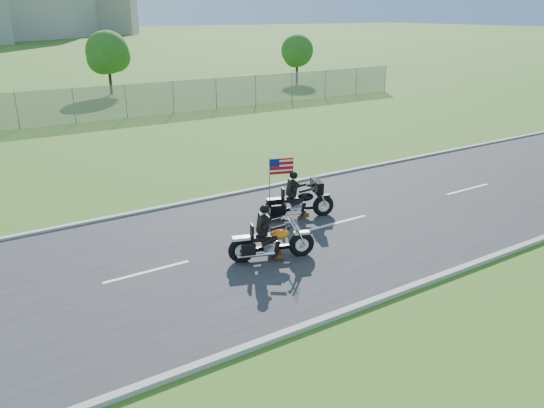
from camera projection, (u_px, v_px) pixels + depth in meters
ground at (220, 255)px, 14.05m from camera, size 420.00×420.00×0.00m
road at (220, 254)px, 14.04m from camera, size 120.00×8.00×0.04m
curb_north at (163, 208)px, 17.25m from camera, size 120.00×0.18×0.12m
curb_south at (310, 325)px, 10.82m from camera, size 120.00×0.18×0.12m
tree_fence_near at (108, 55)px, 39.90m from camera, size 3.52×3.28×4.75m
tree_fence_far at (297, 52)px, 46.46m from camera, size 3.08×2.87×4.20m
motorcycle_lead at (270, 243)px, 13.58m from camera, size 2.22×1.04×1.54m
motorcycle_follow at (299, 203)px, 16.30m from camera, size 2.22×1.08×1.91m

